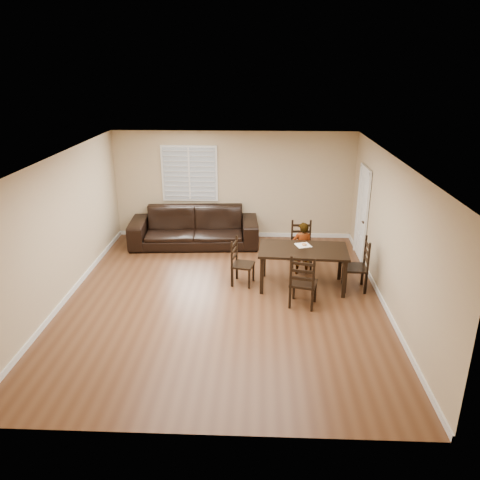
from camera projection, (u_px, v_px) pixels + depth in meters
The scene contains 11 objects.
ground at pixel (224, 299), 8.94m from camera, with size 7.00×7.00×0.00m, color brown.
room at pixel (225, 206), 8.47m from camera, with size 6.04×7.04×2.72m.
dining_table at pixel (303, 253), 9.20m from camera, with size 1.78×1.07×0.81m.
chair_near at pixel (301, 245), 10.32m from camera, with size 0.47×0.44×1.02m.
chair_far at pixel (302, 285), 8.45m from camera, with size 0.56×0.54×1.04m.
chair_left at pixel (237, 263), 9.44m from camera, with size 0.49×0.51×0.97m.
chair_right at pixel (362, 267), 9.17m from camera, with size 0.47×0.50×1.06m.
child at pixel (302, 248), 9.84m from camera, with size 0.42×0.27×1.15m, color gray.
napkin at pixel (303, 245), 9.35m from camera, with size 0.28×0.28×0.00m, color beige.
donut at pixel (304, 244), 9.34m from camera, with size 0.10×0.10×0.04m.
sofa at pixel (194, 227), 11.48m from camera, with size 3.10×1.21×0.91m, color black.
Camera 1 is at (0.64, -7.94, 4.22)m, focal length 35.00 mm.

